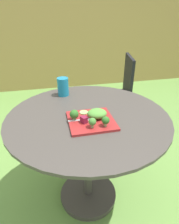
% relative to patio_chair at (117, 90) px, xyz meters
% --- Properties ---
extents(ground_plane, '(12.00, 12.00, 0.00)m').
position_rel_patio_chair_xyz_m(ground_plane, '(-0.54, -0.88, -0.53)').
color(ground_plane, '#669342').
extents(bamboo_fence, '(8.00, 0.08, 1.55)m').
position_rel_patio_chair_xyz_m(bamboo_fence, '(-0.54, 1.65, 0.25)').
color(bamboo_fence, '#9E7F47').
rests_on(bamboo_fence, ground_plane).
extents(patio_table, '(1.00, 1.00, 0.75)m').
position_rel_patio_chair_xyz_m(patio_table, '(-0.54, -0.88, -0.01)').
color(patio_table, '#423D38').
rests_on(patio_table, ground_plane).
extents(patio_chair, '(0.53, 0.53, 0.90)m').
position_rel_patio_chair_xyz_m(patio_chair, '(0.00, 0.00, 0.00)').
color(patio_chair, black).
rests_on(patio_chair, ground_plane).
extents(salad_plate, '(0.26, 0.26, 0.01)m').
position_rel_patio_chair_xyz_m(salad_plate, '(-0.54, -0.97, 0.23)').
color(salad_plate, maroon).
rests_on(salad_plate, patio_table).
extents(drinking_glass, '(0.08, 0.08, 0.13)m').
position_rel_patio_chair_xyz_m(drinking_glass, '(-0.65, -0.55, 0.29)').
color(drinking_glass, teal).
rests_on(drinking_glass, patio_table).
extents(fork, '(0.15, 0.03, 0.00)m').
position_rel_patio_chair_xyz_m(fork, '(-0.58, -0.97, 0.24)').
color(fork, silver).
rests_on(fork, salad_plate).
extents(lettuce_mound, '(0.11, 0.10, 0.05)m').
position_rel_patio_chair_xyz_m(lettuce_mound, '(-0.50, -0.96, 0.27)').
color(lettuce_mound, '#519338').
rests_on(lettuce_mound, salad_plate).
extents(broccoli_floret_0, '(0.05, 0.05, 0.06)m').
position_rel_patio_chair_xyz_m(broccoli_floret_0, '(-0.63, -0.95, 0.27)').
color(broccoli_floret_0, '#99B770').
rests_on(broccoli_floret_0, salad_plate).
extents(broccoli_floret_1, '(0.04, 0.04, 0.06)m').
position_rel_patio_chair_xyz_m(broccoli_floret_1, '(-0.55, -1.05, 0.27)').
color(broccoli_floret_1, '#99B770').
rests_on(broccoli_floret_1, salad_plate).
extents(broccoli_floret_2, '(0.04, 0.04, 0.06)m').
position_rel_patio_chair_xyz_m(broccoli_floret_2, '(-0.48, -1.06, 0.27)').
color(broccoli_floret_2, '#99B770').
rests_on(broccoli_floret_2, salad_plate).
extents(cucumber_slice_0, '(0.05, 0.05, 0.01)m').
position_rel_patio_chair_xyz_m(cucumber_slice_0, '(-0.56, -0.88, 0.24)').
color(cucumber_slice_0, '#8EB766').
rests_on(cucumber_slice_0, salad_plate).
extents(beet_chunk_0, '(0.04, 0.05, 0.04)m').
position_rel_patio_chair_xyz_m(beet_chunk_0, '(-0.58, -1.00, 0.26)').
color(beet_chunk_0, maroon).
rests_on(beet_chunk_0, salad_plate).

